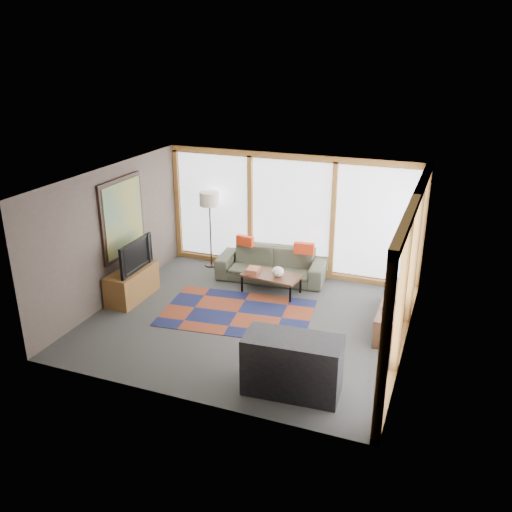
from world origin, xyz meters
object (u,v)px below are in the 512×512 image
at_px(sofa, 271,264).
at_px(floor_lamp, 210,230).
at_px(tv_console, 132,284).
at_px(bookshelf, 392,311).
at_px(television, 131,255).
at_px(coffee_table, 271,284).
at_px(bar_counter, 292,365).

relative_size(sofa, floor_lamp, 1.32).
height_order(sofa, tv_console, sofa).
height_order(bookshelf, television, television).
relative_size(coffee_table, bar_counter, 0.84).
xyz_separation_m(sofa, tv_console, (-2.22, -1.86, -0.03)).
xyz_separation_m(floor_lamp, bookshelf, (4.18, -1.34, -0.60)).
relative_size(coffee_table, tv_console, 0.95).
distance_m(bookshelf, television, 4.95).
distance_m(television, bar_counter, 4.24).
height_order(coffee_table, tv_console, tv_console).
relative_size(tv_console, bar_counter, 0.88).
height_order(floor_lamp, bookshelf, floor_lamp).
xyz_separation_m(tv_console, television, (0.03, 0.01, 0.61)).
xyz_separation_m(coffee_table, television, (-2.41, -1.21, 0.72)).
relative_size(floor_lamp, television, 1.60).
bearing_deg(tv_console, television, 20.56).
distance_m(bookshelf, tv_console, 4.94).
bearing_deg(bookshelf, sofa, 157.30).
xyz_separation_m(coffee_table, bookshelf, (2.44, -0.47, 0.06)).
height_order(coffee_table, bar_counter, bar_counter).
bearing_deg(bar_counter, television, 150.42).
bearing_deg(bookshelf, tv_console, -171.24).
xyz_separation_m(bookshelf, tv_console, (-4.88, -0.75, 0.06)).
xyz_separation_m(coffee_table, tv_console, (-2.44, -1.23, 0.11)).
relative_size(bookshelf, television, 1.85).
height_order(sofa, bar_counter, bar_counter).
distance_m(tv_console, television, 0.61).
bearing_deg(coffee_table, sofa, 109.18).
distance_m(floor_lamp, television, 2.18).
bearing_deg(tv_console, bookshelf, 8.76).
bearing_deg(sofa, bookshelf, -28.02).
bearing_deg(floor_lamp, television, -107.86).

